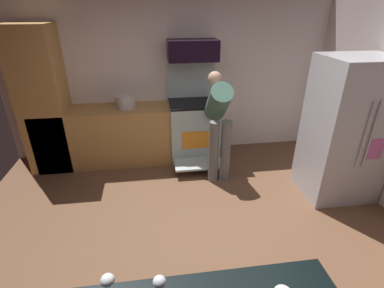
# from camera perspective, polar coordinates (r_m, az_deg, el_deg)

# --- Properties ---
(ground_plane) EXTENTS (5.20, 4.80, 0.02)m
(ground_plane) POSITION_cam_1_polar(r_m,az_deg,el_deg) (3.25, 0.14, -19.48)
(ground_plane) COLOR brown
(wall_back) EXTENTS (5.20, 0.12, 2.60)m
(wall_back) POSITION_cam_1_polar(r_m,az_deg,el_deg) (4.71, -3.95, 13.68)
(wall_back) COLOR silver
(wall_back) RESTS_ON ground
(lower_cabinet_run) EXTENTS (2.40, 0.60, 0.90)m
(lower_cabinet_run) POSITION_cam_1_polar(r_m,az_deg,el_deg) (4.66, -14.39, 1.71)
(lower_cabinet_run) COLOR #B48246
(lower_cabinet_run) RESTS_ON ground
(cabinet_column) EXTENTS (0.60, 0.60, 2.10)m
(cabinet_column) POSITION_cam_1_polar(r_m,az_deg,el_deg) (4.69, -27.52, 7.56)
(cabinet_column) COLOR #B48246
(cabinet_column) RESTS_ON ground
(oven_range) EXTENTS (0.76, 1.01, 1.56)m
(oven_range) POSITION_cam_1_polar(r_m,az_deg,el_deg) (4.63, 0.30, 3.25)
(oven_range) COLOR #AEC0C3
(oven_range) RESTS_ON ground
(microwave) EXTENTS (0.74, 0.38, 0.30)m
(microwave) POSITION_cam_1_polar(r_m,az_deg,el_deg) (4.40, 0.15, 18.24)
(microwave) COLOR black
(microwave) RESTS_ON oven_range
(refrigerator) EXTENTS (0.85, 0.74, 1.80)m
(refrigerator) POSITION_cam_1_polar(r_m,az_deg,el_deg) (4.04, 28.39, 2.39)
(refrigerator) COLOR silver
(refrigerator) RESTS_ON ground
(person_cook) EXTENTS (0.31, 0.67, 1.48)m
(person_cook) POSITION_cam_1_polar(r_m,az_deg,el_deg) (3.97, 5.30, 5.03)
(person_cook) COLOR slate
(person_cook) RESTS_ON ground
(wine_glass_far) EXTENTS (0.07, 0.07, 0.16)m
(wine_glass_far) POSITION_cam_1_polar(r_m,az_deg,el_deg) (1.66, -6.53, -25.88)
(wine_glass_far) COLOR silver
(wine_glass_far) RESTS_ON counter_island
(wine_glass_extra) EXTENTS (0.08, 0.08, 0.15)m
(wine_glass_extra) POSITION_cam_1_polar(r_m,az_deg,el_deg) (1.72, -16.49, -24.78)
(wine_glass_extra) COLOR silver
(wine_glass_extra) RESTS_ON counter_island
(stock_pot) EXTENTS (0.28, 0.28, 0.20)m
(stock_pot) POSITION_cam_1_polar(r_m,az_deg,el_deg) (4.45, -13.16, 8.27)
(stock_pot) COLOR beige
(stock_pot) RESTS_ON lower_cabinet_run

